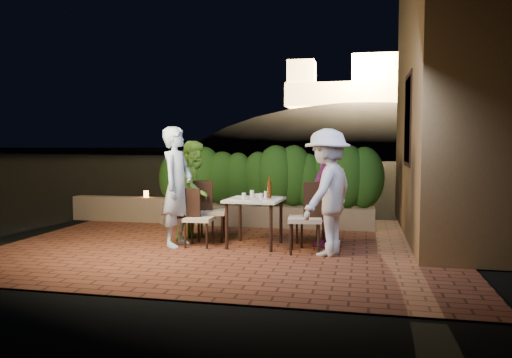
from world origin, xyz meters
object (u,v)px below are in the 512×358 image
(diner_blue, at_px, (177,187))
(diner_green, at_px, (195,190))
(diner_purple, at_px, (328,196))
(chair_right_back, at_px, (310,217))
(parapet_lamp, at_px, (146,194))
(chair_left_front, at_px, (199,217))
(chair_left_back, at_px, (211,211))
(diner_white, at_px, (327,192))
(beer_bottle, at_px, (269,187))
(dining_table, at_px, (255,222))
(bowl, at_px, (258,195))
(chair_right_front, at_px, (305,217))

(diner_blue, xyz_separation_m, diner_green, (0.09, 0.60, -0.11))
(diner_purple, bearing_deg, diner_green, -66.58)
(chair_right_back, distance_m, parapet_lamp, 3.97)
(diner_green, bearing_deg, chair_left_front, -140.65)
(chair_left_back, distance_m, diner_white, 2.11)
(beer_bottle, bearing_deg, chair_left_back, 167.34)
(chair_right_back, relative_size, diner_purple, 0.56)
(diner_purple, bearing_deg, dining_table, -51.45)
(dining_table, relative_size, chair_left_front, 0.92)
(bowl, height_order, chair_right_back, chair_right_back)
(dining_table, distance_m, diner_white, 1.33)
(bowl, height_order, chair_right_front, chair_right_front)
(beer_bottle, distance_m, chair_right_back, 0.80)
(chair_right_back, distance_m, diner_purple, 0.45)
(chair_right_front, bearing_deg, diner_blue, -7.70)
(dining_table, height_order, beer_bottle, beer_bottle)
(parapet_lamp, bearing_deg, diner_white, -31.26)
(chair_right_front, distance_m, diner_purple, 0.68)
(diner_blue, height_order, diner_purple, diner_blue)
(chair_left_back, height_order, diner_purple, diner_purple)
(chair_left_back, bearing_deg, parapet_lamp, 127.72)
(chair_right_back, bearing_deg, beer_bottle, -5.33)
(chair_left_back, bearing_deg, chair_left_front, -107.22)
(diner_green, height_order, diner_white, diner_white)
(beer_bottle, bearing_deg, parapet_lamp, 147.15)
(dining_table, bearing_deg, chair_right_back, 16.04)
(diner_green, distance_m, diner_purple, 2.23)
(chair_left_back, relative_size, chair_right_front, 0.95)
(chair_right_front, bearing_deg, parapet_lamp, -38.65)
(chair_right_front, xyz_separation_m, diner_purple, (0.30, 0.54, 0.27))
(chair_right_front, distance_m, diner_blue, 2.05)
(diner_green, xyz_separation_m, diner_purple, (2.22, -0.13, -0.03))
(chair_right_front, bearing_deg, chair_left_back, -26.51)
(beer_bottle, relative_size, chair_right_back, 0.39)
(chair_right_front, xyz_separation_m, diner_blue, (-2.01, 0.06, 0.41))
(beer_bottle, xyz_separation_m, parapet_lamp, (-2.94, 1.90, -0.35))
(dining_table, distance_m, chair_left_front, 0.87)
(chair_left_back, distance_m, chair_right_back, 1.64)
(beer_bottle, height_order, chair_left_front, beer_bottle)
(chair_right_back, height_order, diner_green, diner_green)
(dining_table, distance_m, beer_bottle, 0.60)
(dining_table, xyz_separation_m, diner_green, (-1.10, 0.36, 0.45))
(chair_right_back, bearing_deg, dining_table, -4.12)
(chair_left_front, bearing_deg, beer_bottle, 12.07)
(chair_right_front, bearing_deg, dining_table, -26.20)
(chair_left_front, bearing_deg, dining_table, 10.56)
(chair_right_back, bearing_deg, bowl, -22.65)
(chair_left_front, xyz_separation_m, diner_green, (-0.25, 0.55, 0.37))
(beer_bottle, distance_m, chair_right_front, 0.82)
(diner_white, distance_m, parapet_lamp, 4.55)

